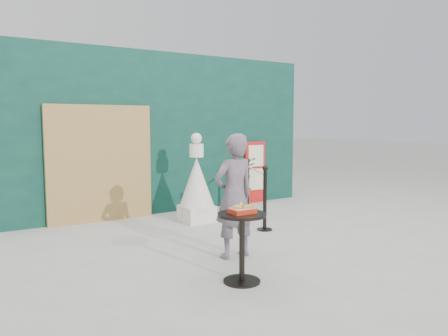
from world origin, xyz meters
The scene contains 10 objects.
ground centered at (0.00, 0.00, 0.00)m, with size 60.00×60.00×0.00m, color #ADAAA5.
back_wall centered at (0.00, 3.15, 1.50)m, with size 6.00×0.30×3.00m, color #0A3029.
bamboo_fence centered at (-1.40, 2.94, 1.00)m, with size 1.80×0.08×2.00m, color tan.
woman centered at (-0.60, 0.02, 0.78)m, with size 0.57×0.38×1.57m, color slate.
menu_board centered at (1.90, 2.95, 0.65)m, with size 0.50×0.07×1.30m.
statue centered at (-0.03, 2.02, 0.62)m, with size 0.60×0.60×1.53m.
cafe_table centered at (-1.02, -0.75, 0.50)m, with size 0.52×0.52×0.75m.
food_basket centered at (-1.02, -0.75, 0.79)m, with size 0.26×0.19×0.11m.
planter centered at (1.47, 2.84, 0.58)m, with size 0.59×0.51×1.00m.
stanchion_barrier centered at (0.88, 1.56, 0.49)m, with size 0.84×1.54×1.03m.
Camera 1 is at (-3.61, -4.46, 1.70)m, focal length 35.00 mm.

